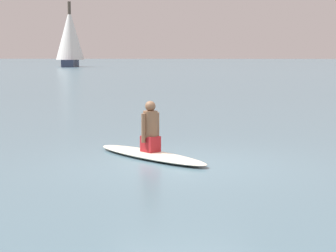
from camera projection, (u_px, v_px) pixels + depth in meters
The scene contains 4 objects.
ground_plane at pixel (180, 165), 10.86m from camera, with size 400.00×400.00×0.00m, color slate.
surfboard at pixel (150, 155), 11.56m from camera, with size 3.03×0.67×0.13m, color silver.
person_paddler at pixel (150, 129), 11.50m from camera, with size 0.41×0.42×0.98m.
sailboat_center_horizon at pixel (70, 36), 87.26m from camera, with size 4.36×5.96×9.46m.
Camera 1 is at (-0.41, 10.69, 2.02)m, focal length 63.88 mm.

